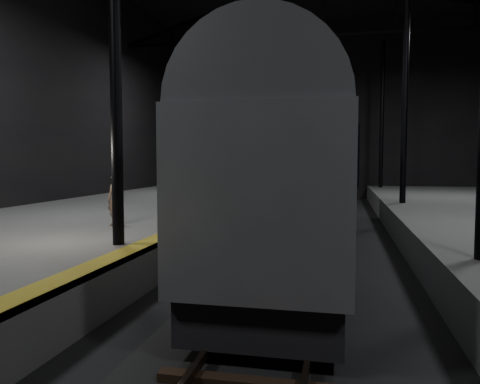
% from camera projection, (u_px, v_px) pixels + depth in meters
% --- Properties ---
extents(ground, '(44.00, 44.00, 0.00)m').
position_uv_depth(ground, '(301.00, 259.00, 13.80)').
color(ground, black).
rests_on(ground, ground).
extents(platform_left, '(9.00, 43.80, 1.00)m').
position_uv_depth(platform_left, '(72.00, 233.00, 15.35)').
color(platform_left, '#545451').
rests_on(platform_left, ground).
extents(tactile_strip, '(0.50, 43.80, 0.01)m').
position_uv_depth(tactile_strip, '(195.00, 222.00, 14.41)').
color(tactile_strip, olive).
rests_on(tactile_strip, platform_left).
extents(track, '(2.40, 43.00, 0.24)m').
position_uv_depth(track, '(301.00, 256.00, 13.79)').
color(track, '#3F3328').
rests_on(track, ground).
extents(train, '(2.74, 18.29, 4.89)m').
position_uv_depth(train, '(305.00, 166.00, 15.00)').
color(train, '#95989C').
rests_on(train, ground).
extents(woman, '(0.59, 0.43, 1.51)m').
position_uv_depth(woman, '(116.00, 200.00, 13.63)').
color(woman, '#8D7156').
rests_on(woman, platform_left).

